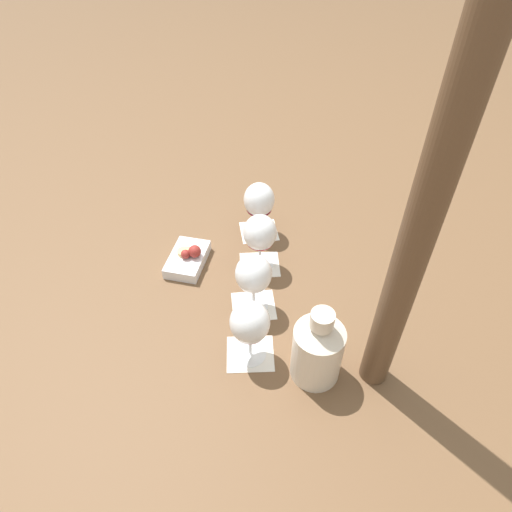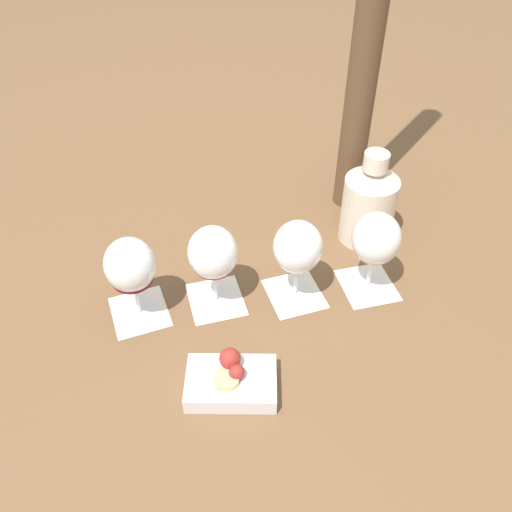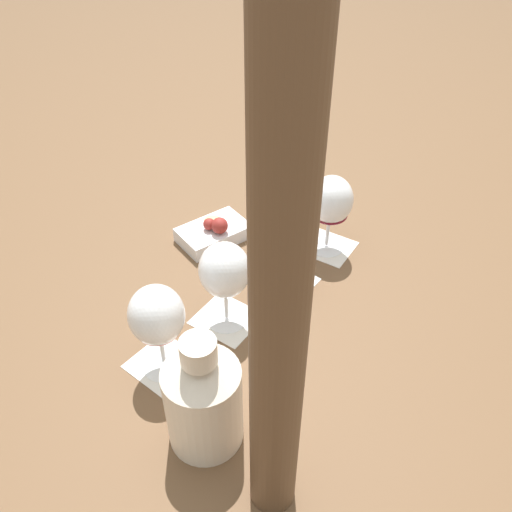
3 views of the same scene
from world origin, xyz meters
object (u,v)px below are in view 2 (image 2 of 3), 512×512
object	(u,v)px
wine_glass_3	(131,268)
snack_dish	(231,381)
wine_glass_0	(376,242)
ceramic_vase	(369,203)
wine_glass_1	(298,251)
wine_glass_2	(213,256)

from	to	relation	value
wine_glass_3	snack_dish	xyz separation A→B (m)	(0.04, 0.23, -0.09)
wine_glass_0	snack_dish	world-z (taller)	wine_glass_0
ceramic_vase	wine_glass_0	bearing A→B (deg)	28.19
wine_glass_1	wine_glass_2	size ratio (longest dim) A/B	1.00
snack_dish	wine_glass_1	bearing A→B (deg)	-174.60
wine_glass_1	ceramic_vase	size ratio (longest dim) A/B	0.82
snack_dish	ceramic_vase	bearing A→B (deg)	178.56
wine_glass_0	wine_glass_3	size ratio (longest dim) A/B	1.00
ceramic_vase	wine_glass_1	bearing A→B (deg)	-8.45
wine_glass_1	wine_glass_0	bearing A→B (deg)	132.83
wine_glass_0	wine_glass_2	distance (m)	0.29
wine_glass_1	wine_glass_3	size ratio (longest dim) A/B	1.00
ceramic_vase	wine_glass_3	bearing A→B (deg)	-30.04
wine_glass_2	wine_glass_3	bearing A→B (deg)	-43.69
wine_glass_2	ceramic_vase	bearing A→B (deg)	155.32
wine_glass_0	wine_glass_2	bearing A→B (deg)	-48.88
wine_glass_2	ceramic_vase	world-z (taller)	ceramic_vase
wine_glass_0	wine_glass_1	bearing A→B (deg)	-47.17
wine_glass_3	snack_dish	size ratio (longest dim) A/B	0.98
wine_glass_0	wine_glass_3	bearing A→B (deg)	-47.19
wine_glass_0	snack_dish	bearing A→B (deg)	-13.89
wine_glass_0	ceramic_vase	xyz separation A→B (m)	(-0.13, -0.07, -0.02)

